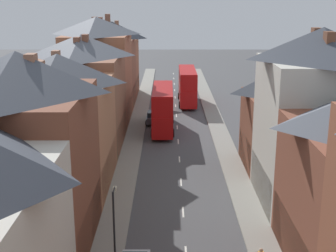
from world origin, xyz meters
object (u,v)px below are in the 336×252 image
double_decker_bus_mid_street (185,85)px  car_near_blue (151,117)px  car_parked_right_a (183,85)px  double_decker_bus_lead (161,108)px  street_lamp (112,227)px

double_decker_bus_mid_street → car_near_blue: double_decker_bus_mid_street is taller
double_decker_bus_mid_street → car_parked_right_a: bearing=90.0°
double_decker_bus_mid_street → car_near_blue: (-4.89, -11.50, -2.01)m
double_decker_bus_lead → street_lamp: bearing=-94.5°
double_decker_bus_mid_street → car_parked_right_a: (0.01, 10.77, -1.96)m
car_parked_right_a → car_near_blue: bearing=-102.4°
double_decker_bus_lead → double_decker_bus_mid_street: 15.17m
double_decker_bus_lead → double_decker_bus_mid_street: size_ratio=1.00×
double_decker_bus_lead → double_decker_bus_mid_street: (3.60, 14.73, 0.00)m
double_decker_bus_mid_street → car_parked_right_a: size_ratio=2.69×
car_near_blue → street_lamp: bearing=-91.9°
car_near_blue → car_parked_right_a: bearing=77.6°
car_near_blue → street_lamp: (-1.15, -34.56, 2.43)m
double_decker_bus_mid_street → car_parked_right_a: 10.94m
double_decker_bus_mid_street → car_near_blue: size_ratio=2.78×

